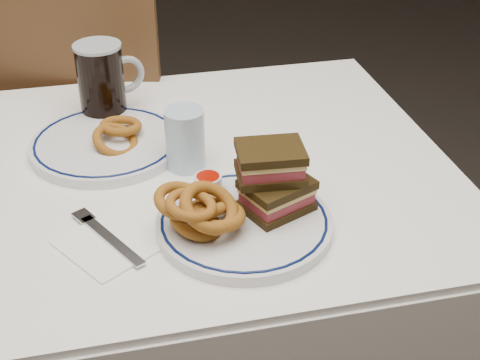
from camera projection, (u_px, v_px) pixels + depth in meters
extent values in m
cube|color=white|center=(122.00, 180.00, 1.27)|extent=(1.26, 0.86, 0.03)
cylinder|color=#402B14|center=(322.00, 207.00, 1.85)|extent=(0.06, 0.06, 0.71)
cube|color=white|center=(422.00, 178.00, 1.43)|extent=(0.01, 0.86, 0.17)
cube|color=white|center=(112.00, 118.00, 1.67)|extent=(1.26, 0.01, 0.17)
cube|color=#402B14|center=(98.00, 142.00, 1.95)|extent=(0.54, 0.54, 0.04)
cylinder|color=#402B14|center=(175.00, 176.00, 2.24)|extent=(0.04, 0.04, 0.44)
cylinder|color=#402B14|center=(162.00, 248.00, 1.92)|extent=(0.04, 0.04, 0.44)
cylinder|color=#402B14|center=(61.00, 175.00, 2.25)|extent=(0.04, 0.04, 0.44)
cylinder|color=#402B14|center=(29.00, 247.00, 1.92)|extent=(0.04, 0.04, 0.44)
cube|color=#402B14|center=(70.00, 88.00, 1.64)|extent=(0.44, 0.14, 0.49)
cylinder|color=silver|center=(244.00, 224.00, 1.11)|extent=(0.29, 0.29, 0.02)
torus|color=#091647|center=(244.00, 219.00, 1.10)|extent=(0.28, 0.28, 0.01)
cube|color=black|center=(276.00, 205.00, 1.12)|extent=(0.13, 0.12, 0.01)
cube|color=#9A302C|center=(277.00, 197.00, 1.12)|extent=(0.12, 0.11, 0.02)
cube|color=#DBB562|center=(277.00, 190.00, 1.11)|extent=(0.13, 0.12, 0.01)
cube|color=black|center=(277.00, 184.00, 1.10)|extent=(0.13, 0.12, 0.01)
cube|color=black|center=(270.00, 173.00, 1.10)|extent=(0.12, 0.10, 0.01)
cube|color=#9A302C|center=(270.00, 165.00, 1.09)|extent=(0.11, 0.09, 0.02)
cube|color=#DBB562|center=(270.00, 158.00, 1.09)|extent=(0.11, 0.09, 0.01)
cube|color=black|center=(271.00, 151.00, 1.08)|extent=(0.12, 0.10, 0.01)
torus|color=brown|center=(196.00, 223.00, 1.07)|extent=(0.09, 0.09, 0.05)
torus|color=brown|center=(205.00, 208.00, 1.09)|extent=(0.11, 0.10, 0.08)
torus|color=brown|center=(217.00, 215.00, 1.06)|extent=(0.09, 0.09, 0.03)
torus|color=brown|center=(181.00, 201.00, 1.07)|extent=(0.10, 0.09, 0.05)
torus|color=brown|center=(209.00, 208.00, 1.04)|extent=(0.11, 0.10, 0.09)
torus|color=brown|center=(191.00, 205.00, 1.03)|extent=(0.08, 0.08, 0.04)
cylinder|color=silver|center=(208.00, 183.00, 1.17)|extent=(0.05, 0.05, 0.03)
cylinder|color=#930E02|center=(208.00, 178.00, 1.16)|extent=(0.04, 0.04, 0.01)
cylinder|color=black|center=(101.00, 83.00, 1.41)|extent=(0.10, 0.10, 0.16)
cylinder|color=#9AA1A8|center=(97.00, 46.00, 1.37)|extent=(0.10, 0.10, 0.01)
torus|color=#9AA1A8|center=(126.00, 75.00, 1.43)|extent=(0.09, 0.04, 0.08)
cylinder|color=#A3C1D3|center=(185.00, 139.00, 1.25)|extent=(0.07, 0.07, 0.12)
cylinder|color=silver|center=(107.00, 144.00, 1.33)|extent=(0.30, 0.30, 0.02)
torus|color=#091647|center=(106.00, 140.00, 1.33)|extent=(0.28, 0.28, 0.01)
torus|color=brown|center=(116.00, 141.00, 1.31)|extent=(0.10, 0.09, 0.07)
torus|color=brown|center=(121.00, 126.00, 1.33)|extent=(0.09, 0.09, 0.03)
cube|color=white|center=(112.00, 242.00, 1.08)|extent=(0.20, 0.20, 0.00)
cube|color=#B4B4B9|center=(112.00, 240.00, 1.08)|extent=(0.10, 0.15, 0.00)
cube|color=#B4B4B9|center=(84.00, 216.00, 1.13)|extent=(0.04, 0.05, 0.00)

